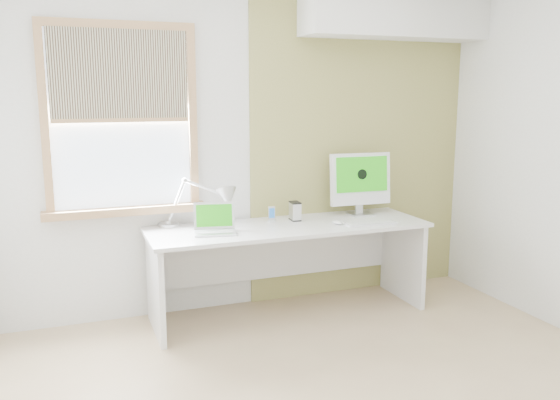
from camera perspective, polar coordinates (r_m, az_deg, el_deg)
name	(u,v)px	position (r m, az deg, el deg)	size (l,w,h in m)	color
room	(350,178)	(3.08, 6.90, 2.16)	(4.04, 3.54, 2.64)	tan
accent_wall	(360,145)	(5.08, 7.88, 5.39)	(2.00, 0.02, 2.60)	olive
soffit	(394,12)	(5.05, 11.27, 17.77)	(1.60, 0.40, 0.42)	white
window	(122,121)	(4.44, -15.41, 7.56)	(1.20, 0.14, 1.42)	#A77B4F
desk	(286,247)	(4.61, 0.59, -4.70)	(2.20, 0.70, 0.73)	silver
desk_lamp	(216,201)	(4.46, -6.33, -0.10)	(0.63, 0.39, 0.38)	silver
laptop	(215,225)	(4.29, -6.47, -2.49)	(0.35, 0.30, 0.21)	silver
phone_dock	(272,218)	(4.61, -0.83, -1.75)	(0.07, 0.07, 0.13)	silver
external_drive	(295,211)	(4.66, 1.50, -1.10)	(0.08, 0.12, 0.15)	silver
imac	(360,180)	(4.90, 7.96, 1.95)	(0.54, 0.18, 0.52)	silver
keyboard	(371,223)	(4.58, 8.95, -2.29)	(0.41, 0.13, 0.02)	white
mouse	(337,222)	(4.55, 5.71, -2.22)	(0.06, 0.10, 0.03)	white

